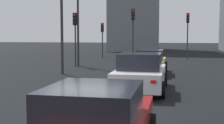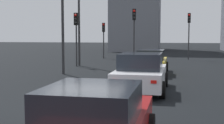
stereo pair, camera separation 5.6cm
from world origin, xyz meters
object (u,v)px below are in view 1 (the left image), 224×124
Objects in this scene: car_white_left_second at (141,73)px; street_lamp_far at (62,7)px; street_lamp_kerbside at (78,5)px; traffic_light_far_right at (133,25)px; car_yellow_left_lead at (150,62)px; traffic_light_near_right at (102,33)px; traffic_light_near_left at (75,28)px; traffic_light_far_left at (188,26)px.

street_lamp_far is at bearing 48.58° from car_white_left_second.
traffic_light_far_right is at bearing -56.34° from street_lamp_kerbside.
traffic_light_near_right is at bearing 26.86° from car_yellow_left_lead.
car_yellow_left_lead is at bearing 18.00° from traffic_light_near_right.
car_white_left_second is 1.24× the size of traffic_light_near_right.
car_yellow_left_lead is 6.89m from traffic_light_near_left.
car_white_left_second is 17.91m from traffic_light_near_right.
traffic_light_far_left is (17.00, -2.98, 2.36)m from car_white_left_second.
car_yellow_left_lead is at bearing 0.76° from car_white_left_second.
street_lamp_far is at bearing 8.51° from traffic_light_near_left.
traffic_light_far_right reaches higher than traffic_light_near_right.
street_lamp_far is at bearing 103.96° from car_yellow_left_lead.
street_lamp_kerbside is at bearing -9.58° from traffic_light_near_right.
traffic_light_near_left is at bearing -44.17° from traffic_light_far_left.
street_lamp_kerbside reaches higher than car_yellow_left_lead.
street_lamp_kerbside is at bearing -45.57° from traffic_light_far_left.
traffic_light_far_right is (3.03, -3.95, 0.32)m from traffic_light_near_left.
traffic_light_near_right is at bearing 18.66° from car_white_left_second.
traffic_light_near_right is 0.45× the size of street_lamp_kerbside.
street_lamp_kerbside is at bearing 5.13° from street_lamp_far.
traffic_light_far_right reaches higher than traffic_light_far_left.
traffic_light_far_left is 14.69m from street_lamp_far.
street_lamp_kerbside is (0.46, -0.10, 1.72)m from traffic_light_near_left.
traffic_light_far_left is (-0.05, -8.18, 0.58)m from traffic_light_near_right.
car_yellow_left_lead is 12.50m from traffic_light_near_right.
traffic_light_far_left reaches higher than traffic_light_near_left.
car_white_left_second is at bearing -150.18° from street_lamp_kerbside.
traffic_light_far_right reaches higher than traffic_light_near_left.
traffic_light_near_right is 0.79× the size of traffic_light_far_right.
traffic_light_near_left is (3.25, 5.68, 2.14)m from car_yellow_left_lead.
car_yellow_left_lead is 7.73m from street_lamp_kerbside.
traffic_light_far_left is at bearing 82.31° from traffic_light_near_right.
traffic_light_far_left reaches higher than car_white_left_second.
traffic_light_far_left reaches higher than car_yellow_left_lead.
traffic_light_far_left is at bearing -48.79° from street_lamp_kerbside.
street_lamp_kerbside is at bearing -60.82° from traffic_light_far_right.
traffic_light_near_left reaches higher than traffic_light_near_right.
traffic_light_near_left is 0.91× the size of traffic_light_far_left.
street_lamp_far is (-1.14, 5.15, 3.25)m from car_yellow_left_lead.
traffic_light_near_right is 7.74m from street_lamp_kerbside.
traffic_light_far_left is 0.56× the size of street_lamp_kerbside.
traffic_light_far_left is (7.88, -8.57, 0.28)m from traffic_light_near_left.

